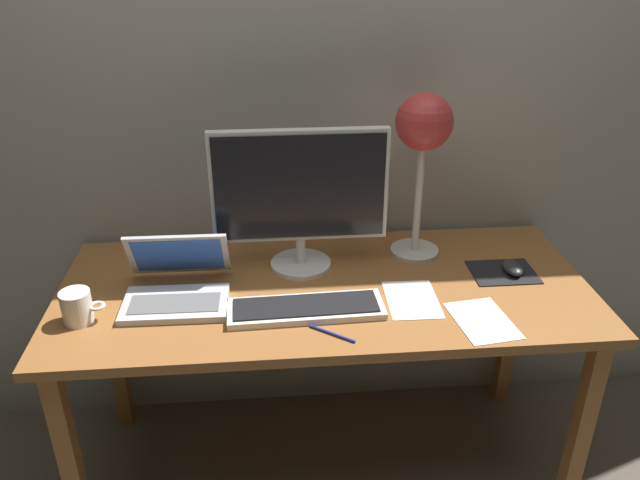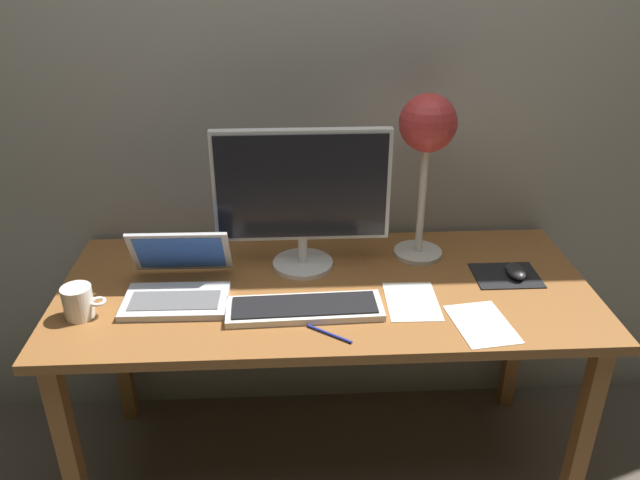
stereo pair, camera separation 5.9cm
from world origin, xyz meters
name	(u,v)px [view 1 (the left image)]	position (x,y,z in m)	size (l,w,h in m)	color
ground_plane	(324,464)	(0.00, 0.00, 0.00)	(4.80, 4.80, 0.00)	brown
back_wall	(314,71)	(0.00, 0.40, 1.30)	(4.80, 0.06, 2.60)	#9E998E
desk	(325,307)	(0.00, 0.00, 0.66)	(1.60, 0.70, 0.74)	#935B2D
monitor	(300,193)	(-0.07, 0.13, 0.99)	(0.53, 0.19, 0.45)	silver
keyboard_main	(306,308)	(-0.07, -0.14, 0.75)	(0.44, 0.15, 0.03)	silver
laptop	(177,280)	(-0.44, -0.02, 0.79)	(0.30, 0.28, 0.18)	silver
desk_lamp	(423,134)	(0.32, 0.18, 1.15)	(0.18, 0.18, 0.53)	beige
mousepad	(503,272)	(0.56, 0.03, 0.74)	(0.20, 0.16, 0.00)	black
mouse	(513,268)	(0.59, 0.02, 0.76)	(0.06, 0.10, 0.03)	#28282B
coffee_mug	(77,307)	(-0.69, -0.13, 0.79)	(0.12, 0.08, 0.09)	white
paper_sheet_near_mouse	(412,299)	(0.24, -0.10, 0.74)	(0.15, 0.21, 0.00)	white
paper_sheet_by_keyboard	(483,321)	(0.42, -0.23, 0.74)	(0.15, 0.21, 0.00)	white
pen	(332,334)	(-0.01, -0.26, 0.74)	(0.01, 0.01, 0.14)	#2633A5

